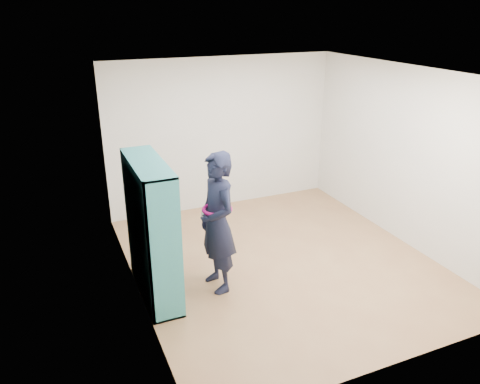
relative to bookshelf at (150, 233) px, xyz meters
name	(u,v)px	position (x,y,z in m)	size (l,w,h in m)	color
floor	(281,261)	(1.83, 0.05, -0.84)	(4.50, 4.50, 0.00)	#966744
ceiling	(288,73)	(1.83, 0.05, 1.76)	(4.50, 4.50, 0.00)	white
wall_left	(131,198)	(-0.17, 0.05, 0.46)	(0.02, 4.50, 2.60)	silver
wall_right	(405,157)	(3.83, 0.05, 0.46)	(0.02, 4.50, 2.60)	silver
wall_back	(222,134)	(1.83, 2.30, 0.46)	(4.00, 0.02, 2.60)	silver
wall_front	(404,252)	(1.83, -2.20, 0.46)	(4.00, 0.02, 2.60)	silver
bookshelf	(150,233)	(0.00, 0.00, 0.00)	(0.38, 1.30, 1.73)	teal
person	(217,223)	(0.80, -0.18, 0.06)	(0.49, 0.69, 1.79)	black
smartphone	(203,214)	(0.63, -0.12, 0.18)	(0.02, 0.10, 0.14)	silver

